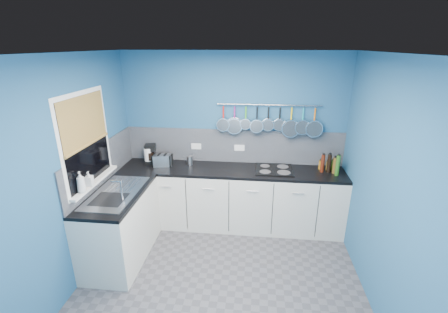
% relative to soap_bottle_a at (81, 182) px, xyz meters
% --- Properties ---
extents(floor, '(3.20, 3.00, 0.02)m').
position_rel_soap_bottle_a_xyz_m(floor, '(1.53, 0.00, -1.18)').
color(floor, '#47474C').
rests_on(floor, ground).
extents(ceiling, '(3.20, 3.00, 0.02)m').
position_rel_soap_bottle_a_xyz_m(ceiling, '(1.53, 0.00, 1.34)').
color(ceiling, white).
rests_on(ceiling, ground).
extents(wall_back, '(3.20, 0.02, 2.50)m').
position_rel_soap_bottle_a_xyz_m(wall_back, '(1.53, 1.51, 0.08)').
color(wall_back, '#22537A').
rests_on(wall_back, ground).
extents(wall_front, '(3.20, 0.02, 2.50)m').
position_rel_soap_bottle_a_xyz_m(wall_front, '(1.53, -1.51, 0.08)').
color(wall_front, '#22537A').
rests_on(wall_front, ground).
extents(wall_left, '(0.02, 3.00, 2.50)m').
position_rel_soap_bottle_a_xyz_m(wall_left, '(-0.08, 0.00, 0.08)').
color(wall_left, '#22537A').
rests_on(wall_left, ground).
extents(wall_right, '(0.02, 3.00, 2.50)m').
position_rel_soap_bottle_a_xyz_m(wall_right, '(3.14, 0.00, 0.08)').
color(wall_right, '#22537A').
rests_on(wall_right, ground).
extents(backsplash_back, '(3.20, 0.02, 0.50)m').
position_rel_soap_bottle_a_xyz_m(backsplash_back, '(1.53, 1.49, -0.02)').
color(backsplash_back, slate).
rests_on(backsplash_back, wall_back).
extents(backsplash_left, '(0.02, 1.80, 0.50)m').
position_rel_soap_bottle_a_xyz_m(backsplash_left, '(-0.06, 0.60, -0.02)').
color(backsplash_left, slate).
rests_on(backsplash_left, wall_left).
extents(cabinet_run_back, '(3.20, 0.60, 0.86)m').
position_rel_soap_bottle_a_xyz_m(cabinet_run_back, '(1.53, 1.20, -0.74)').
color(cabinet_run_back, beige).
rests_on(cabinet_run_back, ground).
extents(worktop_back, '(3.20, 0.60, 0.04)m').
position_rel_soap_bottle_a_xyz_m(worktop_back, '(1.53, 1.20, -0.29)').
color(worktop_back, black).
rests_on(worktop_back, cabinet_run_back).
extents(cabinet_run_left, '(0.60, 1.20, 0.86)m').
position_rel_soap_bottle_a_xyz_m(cabinet_run_left, '(0.23, 0.30, -0.74)').
color(cabinet_run_left, beige).
rests_on(cabinet_run_left, ground).
extents(worktop_left, '(0.60, 1.20, 0.04)m').
position_rel_soap_bottle_a_xyz_m(worktop_left, '(0.23, 0.30, -0.29)').
color(worktop_left, black).
rests_on(worktop_left, cabinet_run_left).
extents(window_frame, '(0.01, 1.00, 1.10)m').
position_rel_soap_bottle_a_xyz_m(window_frame, '(-0.05, 0.30, 0.38)').
color(window_frame, white).
rests_on(window_frame, wall_left).
extents(window_glass, '(0.01, 0.90, 1.00)m').
position_rel_soap_bottle_a_xyz_m(window_glass, '(-0.04, 0.30, 0.38)').
color(window_glass, black).
rests_on(window_glass, wall_left).
extents(bamboo_blind, '(0.01, 0.90, 0.55)m').
position_rel_soap_bottle_a_xyz_m(bamboo_blind, '(-0.03, 0.30, 0.61)').
color(bamboo_blind, olive).
rests_on(bamboo_blind, wall_left).
extents(window_sill, '(0.10, 0.98, 0.03)m').
position_rel_soap_bottle_a_xyz_m(window_sill, '(-0.02, 0.30, -0.13)').
color(window_sill, white).
rests_on(window_sill, wall_left).
extents(sink_unit, '(0.50, 0.95, 0.01)m').
position_rel_soap_bottle_a_xyz_m(sink_unit, '(0.23, 0.30, -0.27)').
color(sink_unit, silver).
rests_on(sink_unit, worktop_left).
extents(mixer_tap, '(0.12, 0.08, 0.26)m').
position_rel_soap_bottle_a_xyz_m(mixer_tap, '(0.39, 0.12, -0.14)').
color(mixer_tap, silver).
rests_on(mixer_tap, worktop_left).
extents(socket_left, '(0.15, 0.01, 0.09)m').
position_rel_soap_bottle_a_xyz_m(socket_left, '(0.98, 1.48, -0.04)').
color(socket_left, white).
rests_on(socket_left, backsplash_back).
extents(socket_right, '(0.15, 0.01, 0.09)m').
position_rel_soap_bottle_a_xyz_m(socket_right, '(1.63, 1.48, -0.04)').
color(socket_right, white).
rests_on(socket_right, backsplash_back).
extents(pot_rail, '(1.45, 0.02, 0.02)m').
position_rel_soap_bottle_a_xyz_m(pot_rail, '(2.03, 1.45, 0.61)').
color(pot_rail, silver).
rests_on(pot_rail, wall_back).
extents(soap_bottle_a, '(0.12, 0.12, 0.24)m').
position_rel_soap_bottle_a_xyz_m(soap_bottle_a, '(0.00, 0.00, 0.00)').
color(soap_bottle_a, white).
rests_on(soap_bottle_a, window_sill).
extents(soap_bottle_b, '(0.09, 0.09, 0.17)m').
position_rel_soap_bottle_a_xyz_m(soap_bottle_b, '(0.00, 0.16, -0.03)').
color(soap_bottle_b, white).
rests_on(soap_bottle_b, window_sill).
extents(paper_towel, '(0.14, 0.14, 0.24)m').
position_rel_soap_bottle_a_xyz_m(paper_towel, '(0.30, 1.26, -0.15)').
color(paper_towel, white).
rests_on(paper_towel, worktop_back).
extents(coffee_maker, '(0.19, 0.21, 0.29)m').
position_rel_soap_bottle_a_xyz_m(coffee_maker, '(0.33, 1.29, -0.13)').
color(coffee_maker, black).
rests_on(coffee_maker, worktop_back).
extents(toaster, '(0.28, 0.20, 0.17)m').
position_rel_soap_bottle_a_xyz_m(toaster, '(0.53, 1.22, -0.19)').
color(toaster, silver).
rests_on(toaster, worktop_back).
extents(canister, '(0.10, 0.10, 0.13)m').
position_rel_soap_bottle_a_xyz_m(canister, '(0.91, 1.32, -0.21)').
color(canister, silver).
rests_on(canister, worktop_back).
extents(hob, '(0.53, 0.46, 0.01)m').
position_rel_soap_bottle_a_xyz_m(hob, '(2.14, 1.23, -0.26)').
color(hob, black).
rests_on(hob, worktop_back).
extents(pan_0, '(0.19, 0.09, 0.38)m').
position_rel_soap_bottle_a_xyz_m(pan_0, '(1.40, 1.44, 0.42)').
color(pan_0, silver).
rests_on(pan_0, pot_rail).
extents(pan_1, '(0.23, 0.07, 0.42)m').
position_rel_soap_bottle_a_xyz_m(pan_1, '(1.55, 1.44, 0.40)').
color(pan_1, silver).
rests_on(pan_1, pot_rail).
extents(pan_2, '(0.16, 0.08, 0.35)m').
position_rel_soap_bottle_a_xyz_m(pan_2, '(1.71, 1.44, 0.44)').
color(pan_2, silver).
rests_on(pan_2, pot_rail).
extents(pan_3, '(0.19, 0.11, 0.38)m').
position_rel_soap_bottle_a_xyz_m(pan_3, '(1.87, 1.44, 0.42)').
color(pan_3, silver).
rests_on(pan_3, pot_rail).
extents(pan_4, '(0.17, 0.07, 0.36)m').
position_rel_soap_bottle_a_xyz_m(pan_4, '(2.03, 1.44, 0.43)').
color(pan_4, silver).
rests_on(pan_4, pot_rail).
extents(pan_5, '(0.17, 0.05, 0.36)m').
position_rel_soap_bottle_a_xyz_m(pan_5, '(2.19, 1.44, 0.43)').
color(pan_5, silver).
rests_on(pan_5, pot_rail).
extents(pan_6, '(0.26, 0.07, 0.45)m').
position_rel_soap_bottle_a_xyz_m(pan_6, '(2.35, 1.44, 0.39)').
color(pan_6, silver).
rests_on(pan_6, pot_rail).
extents(pan_7, '(0.21, 0.08, 0.40)m').
position_rel_soap_bottle_a_xyz_m(pan_7, '(2.51, 1.44, 0.41)').
color(pan_7, silver).
rests_on(pan_7, pot_rail).
extents(pan_8, '(0.24, 0.08, 0.43)m').
position_rel_soap_bottle_a_xyz_m(pan_8, '(2.67, 1.44, 0.39)').
color(pan_8, silver).
rests_on(pan_8, pot_rail).
extents(condiment_0, '(0.07, 0.07, 0.14)m').
position_rel_soap_bottle_a_xyz_m(condiment_0, '(2.97, 1.32, -0.20)').
color(condiment_0, '#3F721E').
rests_on(condiment_0, worktop_back).
extents(condiment_1, '(0.06, 0.06, 0.13)m').
position_rel_soap_bottle_a_xyz_m(condiment_1, '(2.89, 1.31, -0.21)').
color(condiment_1, olive).
rests_on(condiment_1, worktop_back).
extents(condiment_2, '(0.07, 0.07, 0.13)m').
position_rel_soap_bottle_a_xyz_m(condiment_2, '(2.80, 1.34, -0.21)').
color(condiment_2, '#8C5914').
rests_on(condiment_2, worktop_back).
extents(condiment_3, '(0.07, 0.07, 0.23)m').
position_rel_soap_bottle_a_xyz_m(condiment_3, '(2.96, 1.21, -0.16)').
color(condiment_3, brown).
rests_on(condiment_3, worktop_back).
extents(condiment_4, '(0.05, 0.05, 0.25)m').
position_rel_soap_bottle_a_xyz_m(condiment_4, '(2.89, 1.24, -0.14)').
color(condiment_4, black).
rests_on(condiment_4, worktop_back).
extents(condiment_5, '(0.05, 0.05, 0.25)m').
position_rel_soap_bottle_a_xyz_m(condiment_5, '(2.80, 1.23, -0.14)').
color(condiment_5, '#4C190C').
rests_on(condiment_5, worktop_back).
extents(condiment_6, '(0.05, 0.05, 0.29)m').
position_rel_soap_bottle_a_xyz_m(condiment_6, '(2.97, 1.13, -0.13)').
color(condiment_6, '#265919').
rests_on(condiment_6, worktop_back).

